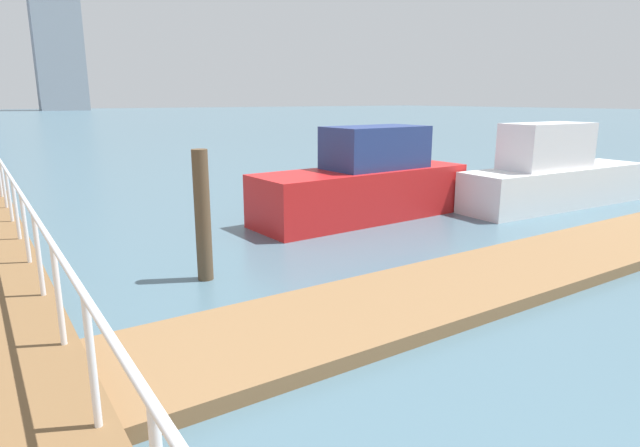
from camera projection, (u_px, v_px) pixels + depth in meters
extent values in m
plane|color=#476675|center=(116.00, 190.00, 16.68)|extent=(300.00, 300.00, 0.00)
cube|color=olive|center=(552.00, 261.00, 9.15)|extent=(15.93, 2.00, 0.18)
cylinder|color=white|center=(92.00, 363.00, 3.90)|extent=(0.06, 0.06, 1.05)
cylinder|color=white|center=(58.00, 295.00, 5.24)|extent=(0.06, 0.06, 1.05)
cylinder|color=white|center=(39.00, 255.00, 6.57)|extent=(0.06, 0.06, 1.05)
cylinder|color=white|center=(25.00, 229.00, 7.91)|extent=(0.06, 0.06, 1.05)
cylinder|color=white|center=(16.00, 210.00, 9.25)|extent=(0.06, 0.06, 1.05)
cylinder|color=white|center=(9.00, 196.00, 10.59)|extent=(0.06, 0.06, 1.05)
cylinder|color=white|center=(4.00, 185.00, 11.93)|extent=(0.06, 0.06, 1.05)
cylinder|color=white|center=(27.00, 203.00, 7.12)|extent=(0.06, 28.03, 0.06)
cylinder|color=brown|center=(203.00, 216.00, 8.25)|extent=(0.25, 0.25, 2.08)
cylinder|color=#473826|center=(390.00, 178.00, 12.46)|extent=(0.30, 0.30, 2.01)
cube|color=white|center=(555.00, 187.00, 14.16)|extent=(6.02, 1.69, 1.04)
cube|color=white|center=(547.00, 146.00, 13.64)|extent=(2.55, 1.25, 1.17)
cube|color=red|center=(362.00, 194.00, 12.65)|extent=(5.53, 1.91, 1.19)
cube|color=navy|center=(375.00, 147.00, 12.61)|extent=(2.48, 1.45, 0.99)
cube|color=#8C939E|center=(55.00, 22.00, 124.82)|extent=(11.25, 13.01, 40.73)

